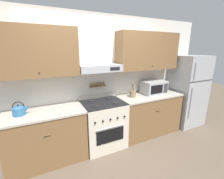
# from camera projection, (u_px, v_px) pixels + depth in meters

# --- Properties ---
(ground_plane) EXTENTS (16.00, 16.00, 0.00)m
(ground_plane) POSITION_uv_depth(u_px,v_px,m) (110.00, 153.00, 2.81)
(ground_plane) COLOR brown
(wall_back) EXTENTS (5.20, 0.46, 2.55)m
(wall_back) POSITION_uv_depth(u_px,v_px,m) (100.00, 70.00, 2.95)
(wall_back) COLOR silver
(wall_back) RESTS_ON ground_plane
(counter_left) EXTENTS (1.26, 0.64, 0.91)m
(counter_left) POSITION_uv_depth(u_px,v_px,m) (48.00, 137.00, 2.55)
(counter_left) COLOR brown
(counter_left) RESTS_ON ground_plane
(counter_right) EXTENTS (1.45, 0.64, 0.91)m
(counter_right) POSITION_uv_depth(u_px,v_px,m) (148.00, 114.00, 3.45)
(counter_right) COLOR brown
(counter_right) RESTS_ON ground_plane
(stove_range) EXTENTS (0.79, 0.67, 0.99)m
(stove_range) POSITION_uv_depth(u_px,v_px,m) (104.00, 124.00, 2.96)
(stove_range) COLOR beige
(stove_range) RESTS_ON ground_plane
(refrigerator) EXTENTS (0.79, 0.70, 1.75)m
(refrigerator) POSITION_uv_depth(u_px,v_px,m) (187.00, 91.00, 3.80)
(refrigerator) COLOR #ADAFB5
(refrigerator) RESTS_ON ground_plane
(tea_kettle) EXTENTS (0.23, 0.18, 0.22)m
(tea_kettle) POSITION_uv_depth(u_px,v_px,m) (19.00, 110.00, 2.29)
(tea_kettle) COLOR teal
(tea_kettle) RESTS_ON counter_left
(microwave) EXTENTS (0.53, 0.36, 0.29)m
(microwave) POSITION_uv_depth(u_px,v_px,m) (154.00, 87.00, 3.40)
(microwave) COLOR #ADAFB5
(microwave) RESTS_ON counter_right
(utensil_crock) EXTENTS (0.13, 0.13, 0.30)m
(utensil_crock) POSITION_uv_depth(u_px,v_px,m) (133.00, 94.00, 3.16)
(utensil_crock) COLOR #8E7051
(utensil_crock) RESTS_ON counter_right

